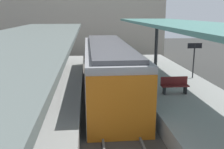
{
  "coord_description": "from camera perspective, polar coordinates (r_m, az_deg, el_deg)",
  "views": [
    {
      "loc": [
        -1.25,
        -10.62,
        5.03
      ],
      "look_at": [
        0.06,
        2.72,
        1.8
      ],
      "focal_mm": 41.24,
      "sensor_mm": 36.0,
      "label": 1
    }
  ],
  "objects": [
    {
      "name": "ground_plane",
      "position": [
        11.82,
        1.02,
        -11.66
      ],
      "size": [
        80.0,
        80.0,
        0.0
      ],
      "primitive_type": "plane",
      "color": "#383835"
    },
    {
      "name": "platform_bench",
      "position": [
        13.47,
        13.69,
        -2.21
      ],
      "size": [
        1.4,
        0.41,
        0.86
      ],
      "color": "black",
      "rests_on": "platform_right"
    },
    {
      "name": "rail_far_side",
      "position": [
        11.8,
        4.56,
        -10.29
      ],
      "size": [
        0.08,
        28.0,
        0.14
      ],
      "primitive_type": "cube",
      "color": "slate",
      "rests_on": "track_ballast"
    },
    {
      "name": "rail_near_side",
      "position": [
        11.65,
        -2.55,
        -10.6
      ],
      "size": [
        0.08,
        28.0,
        0.14
      ],
      "primitive_type": "cube",
      "color": "slate",
      "rests_on": "track_ballast"
    },
    {
      "name": "platform_sign",
      "position": [
        16.8,
        17.78,
        4.66
      ],
      "size": [
        0.9,
        0.08,
        2.21
      ],
      "color": "#262628",
      "rests_on": "platform_right"
    },
    {
      "name": "platform_left",
      "position": [
        11.82,
        -17.86,
        -9.69
      ],
      "size": [
        4.4,
        28.0,
        1.0
      ],
      "primitive_type": "cube",
      "color": "#9E9E99",
      "rests_on": "ground_plane"
    },
    {
      "name": "canopy_left",
      "position": [
        12.33,
        -17.7,
        8.08
      ],
      "size": [
        4.18,
        21.0,
        3.11
      ],
      "color": "#333335",
      "rests_on": "platform_left"
    },
    {
      "name": "station_building_backdrop",
      "position": [
        30.63,
        -6.74,
        14.33
      ],
      "size": [
        18.0,
        6.0,
        11.0
      ],
      "primitive_type": "cube",
      "color": "#A89E8E",
      "rests_on": "ground_plane"
    },
    {
      "name": "commuter_train",
      "position": [
        15.22,
        -0.77,
        1.0
      ],
      "size": [
        2.78,
        11.68,
        3.1
      ],
      "color": "#ADADB2",
      "rests_on": "track_ballast"
    },
    {
      "name": "platform_right",
      "position": [
        12.6,
        18.65,
        -8.28
      ],
      "size": [
        4.4,
        28.0,
        1.0
      ],
      "primitive_type": "cube",
      "color": "#9E9E99",
      "rests_on": "ground_plane"
    },
    {
      "name": "track_ballast",
      "position": [
        11.78,
        1.02,
        -11.22
      ],
      "size": [
        3.2,
        28.0,
        0.2
      ],
      "primitive_type": "cube",
      "color": "#4C4742",
      "rests_on": "ground_plane"
    },
    {
      "name": "canopy_right",
      "position": [
        13.05,
        17.44,
        10.17
      ],
      "size": [
        4.18,
        21.0,
        3.53
      ],
      "color": "#333335",
      "rests_on": "platform_right"
    }
  ]
}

